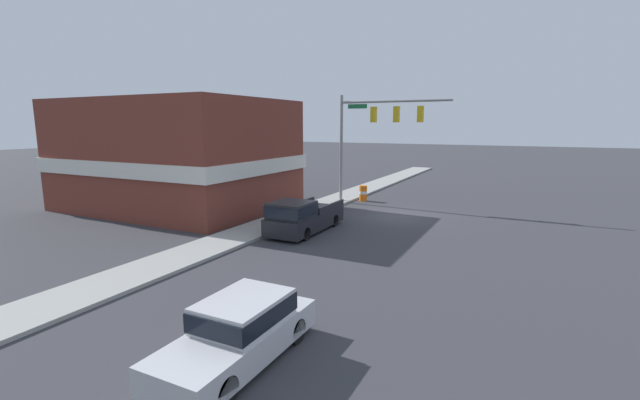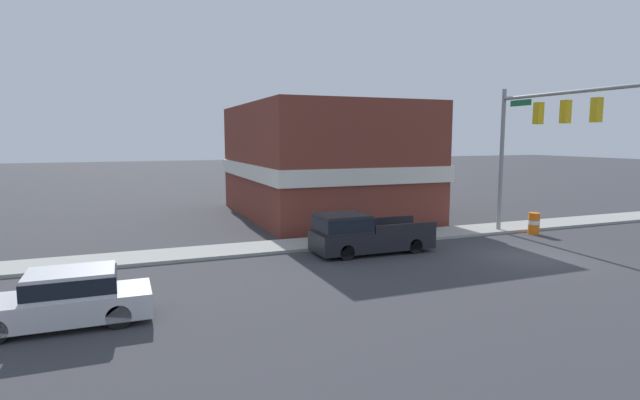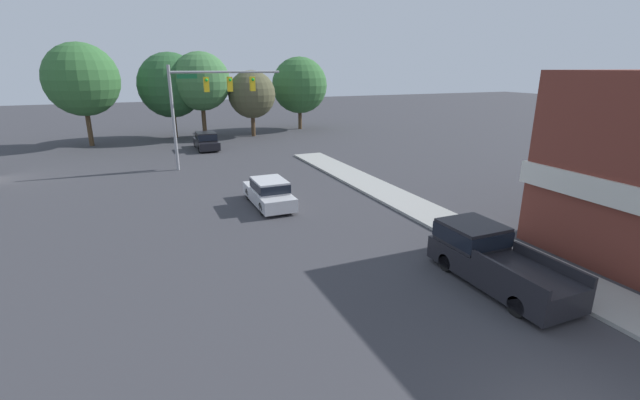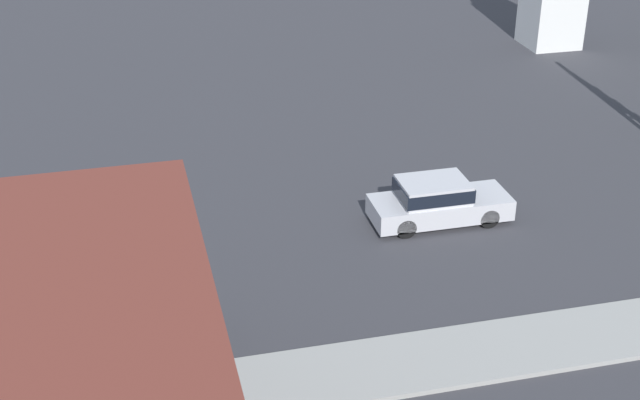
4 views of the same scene
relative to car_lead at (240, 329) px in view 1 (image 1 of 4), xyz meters
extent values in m
plane|color=#38383D|center=(1.40, -17.63, -0.79)|extent=(200.00, 200.00, 0.00)
cube|color=#9E9E99|center=(7.10, -17.63, -0.72)|extent=(2.40, 60.00, 0.14)
cylinder|color=gray|center=(6.56, -20.56, 3.03)|extent=(0.22, 0.22, 7.64)
cylinder|color=gray|center=(2.75, -20.56, 6.35)|extent=(7.61, 0.18, 0.18)
cube|color=gold|center=(4.16, -20.56, 5.49)|extent=(0.36, 0.36, 1.05)
sphere|color=red|center=(4.16, -20.76, 5.80)|extent=(0.22, 0.22, 0.22)
cube|color=gold|center=(2.55, -20.56, 5.49)|extent=(0.36, 0.36, 1.05)
sphere|color=red|center=(2.55, -20.76, 5.80)|extent=(0.22, 0.22, 0.22)
cube|color=gold|center=(0.95, -20.56, 5.49)|extent=(0.36, 0.36, 1.05)
sphere|color=red|center=(0.95, -20.76, 5.80)|extent=(0.22, 0.22, 0.22)
cube|color=#196B38|center=(5.36, -20.56, 6.06)|extent=(1.40, 0.04, 0.30)
cylinder|color=black|center=(-0.77, 1.54, -0.46)|extent=(0.22, 0.66, 0.66)
cylinder|color=black|center=(0.77, 1.54, -0.46)|extent=(0.22, 0.66, 0.66)
cylinder|color=black|center=(-0.77, -1.32, -0.46)|extent=(0.22, 0.66, 0.66)
cylinder|color=black|center=(0.77, -1.32, -0.46)|extent=(0.22, 0.66, 0.66)
cube|color=silver|center=(0.00, 0.11, -0.26)|extent=(1.76, 4.62, 0.69)
cube|color=silver|center=(0.00, -0.17, 0.41)|extent=(1.62, 2.22, 0.65)
cube|color=black|center=(0.00, -0.17, 0.41)|extent=(1.63, 2.31, 0.45)
cylinder|color=black|center=(3.80, -10.17, -0.46)|extent=(0.22, 0.66, 0.66)
cylinder|color=black|center=(5.59, -10.17, -0.46)|extent=(0.22, 0.66, 0.66)
cylinder|color=black|center=(3.80, -13.50, -0.46)|extent=(0.22, 0.66, 0.66)
cylinder|color=black|center=(5.59, -13.50, -0.46)|extent=(0.22, 0.66, 0.66)
cube|color=black|center=(4.70, -11.83, -0.18)|extent=(2.01, 5.38, 0.85)
cube|color=black|center=(4.70, -10.37, 0.63)|extent=(1.91, 2.04, 0.78)
cube|color=black|center=(4.70, -10.37, 0.63)|extent=(1.93, 2.13, 0.55)
cube|color=black|center=(3.75, -13.01, 0.42)|extent=(0.12, 3.03, 0.35)
cube|color=black|center=(5.64, -13.01, 0.42)|extent=(0.12, 3.03, 0.35)
cylinder|color=orange|center=(5.30, -21.81, -0.22)|extent=(0.58, 0.58, 1.14)
cylinder|color=white|center=(5.30, -21.81, -0.16)|extent=(0.59, 0.59, 0.21)
cube|color=brown|center=(15.75, -13.90, 2.81)|extent=(13.89, 10.15, 7.19)
cube|color=silver|center=(15.75, -13.90, 2.26)|extent=(14.19, 10.45, 0.90)
camera|label=1|loc=(-5.99, 7.62, 4.82)|focal=24.00mm
camera|label=2|loc=(-14.74, -1.57, 4.30)|focal=28.00mm
camera|label=3|loc=(-6.25, -21.67, 6.49)|focal=24.00mm
camera|label=4|loc=(24.34, -9.96, 13.48)|focal=50.00mm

